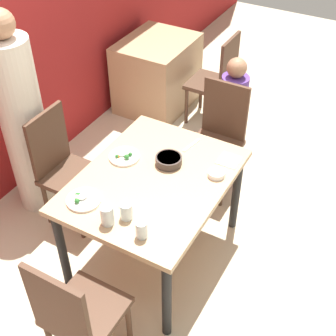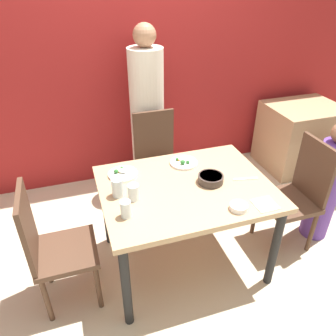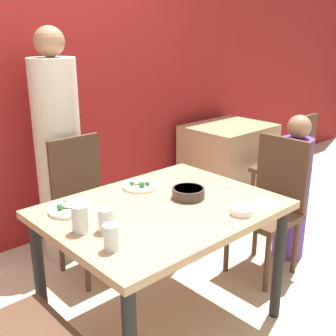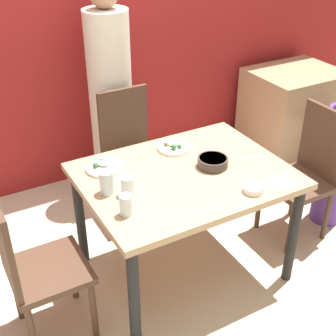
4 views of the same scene
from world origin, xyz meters
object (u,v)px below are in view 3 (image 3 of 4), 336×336
person_adult (59,155)px  bowl_curry (188,193)px  chair_adult_spot (86,203)px  chair_child_spot (270,203)px  glass_water_tall (111,237)px  person_child (293,193)px  plate_rice_adult (141,185)px

person_adult → bowl_curry: 1.15m
chair_adult_spot → chair_child_spot: (0.91, -0.85, 0.00)m
chair_adult_spot → person_adult: size_ratio=0.57×
chair_child_spot → person_adult: 1.51m
chair_adult_spot → glass_water_tall: size_ratio=8.31×
chair_adult_spot → glass_water_tall: 1.15m
person_adult → person_child: bearing=-44.8°
chair_adult_spot → bowl_curry: bearing=-79.1°
plate_rice_adult → bowl_curry: bearing=-72.7°
person_adult → chair_child_spot: bearing=-52.3°
person_adult → person_child: 1.70m
person_adult → plate_rice_adult: person_adult is taller
plate_rice_adult → glass_water_tall: bearing=-138.9°
chair_adult_spot → person_child: person_child is taller
chair_adult_spot → bowl_curry: (0.16, -0.81, 0.27)m
person_adult → glass_water_tall: size_ratio=14.60×
person_adult → plate_rice_adult: (0.06, -0.84, -0.01)m
chair_adult_spot → person_child: bearing=-35.6°
chair_child_spot → person_child: bearing=90.0°
glass_water_tall → bowl_curry: bearing=15.8°
chair_child_spot → person_child: person_child is taller
chair_adult_spot → bowl_curry: size_ratio=5.17×
person_child → glass_water_tall: bearing=-175.1°
person_child → person_adult: bearing=135.2°
chair_adult_spot → glass_water_tall: chair_adult_spot is taller
person_adult → bowl_curry: size_ratio=9.08×
bowl_curry → chair_adult_spot: bearing=100.9°
glass_water_tall → plate_rice_adult: bearing=41.1°
plate_rice_adult → chair_child_spot: bearing=-21.6°
person_child → plate_rice_adult: person_child is taller
chair_adult_spot → plate_rice_adult: chair_adult_spot is taller
person_adult → glass_water_tall: person_adult is taller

